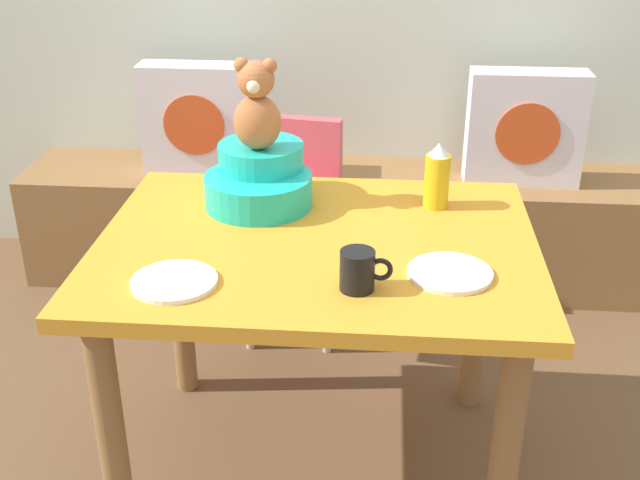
# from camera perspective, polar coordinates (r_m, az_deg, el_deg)

# --- Properties ---
(ground_plane) EXTENTS (8.00, 8.00, 0.00)m
(ground_plane) POSITION_cam_1_polar(r_m,az_deg,el_deg) (2.44, -0.21, -15.77)
(ground_plane) COLOR brown
(window_bench) EXTENTS (2.60, 0.44, 0.46)m
(window_bench) POSITION_cam_1_polar(r_m,az_deg,el_deg) (3.31, 1.59, 1.05)
(window_bench) COLOR olive
(window_bench) RESTS_ON ground_plane
(pillow_floral_left) EXTENTS (0.44, 0.15, 0.44)m
(pillow_floral_left) POSITION_cam_1_polar(r_m,az_deg,el_deg) (3.21, -8.77, 8.56)
(pillow_floral_left) COLOR silver
(pillow_floral_left) RESTS_ON window_bench
(pillow_floral_right) EXTENTS (0.44, 0.15, 0.44)m
(pillow_floral_right) POSITION_cam_1_polar(r_m,az_deg,el_deg) (3.17, 14.52, 7.80)
(pillow_floral_right) COLOR silver
(pillow_floral_right) RESTS_ON window_bench
(dining_table) EXTENTS (1.12, 0.87, 0.74)m
(dining_table) POSITION_cam_1_polar(r_m,az_deg,el_deg) (2.08, -0.23, -2.86)
(dining_table) COLOR orange
(dining_table) RESTS_ON ground_plane
(highchair) EXTENTS (0.36, 0.48, 0.79)m
(highchair) POSITION_cam_1_polar(r_m,az_deg,el_deg) (2.81, -2.05, 2.80)
(highchair) COLOR #D84C59
(highchair) RESTS_ON ground_plane
(infant_seat_teal) EXTENTS (0.30, 0.33, 0.16)m
(infant_seat_teal) POSITION_cam_1_polar(r_m,az_deg,el_deg) (2.22, -4.38, 4.41)
(infant_seat_teal) COLOR #1DBBAC
(infant_seat_teal) RESTS_ON dining_table
(teddy_bear) EXTENTS (0.13, 0.12, 0.25)m
(teddy_bear) POSITION_cam_1_polar(r_m,az_deg,el_deg) (2.15, -4.57, 9.52)
(teddy_bear) COLOR #B3673A
(teddy_bear) RESTS_ON infant_seat_teal
(ketchup_bottle) EXTENTS (0.07, 0.07, 0.18)m
(ketchup_bottle) POSITION_cam_1_polar(r_m,az_deg,el_deg) (2.21, 8.42, 4.50)
(ketchup_bottle) COLOR gold
(ketchup_bottle) RESTS_ON dining_table
(coffee_mug) EXTENTS (0.12, 0.08, 0.09)m
(coffee_mug) POSITION_cam_1_polar(r_m,az_deg,el_deg) (1.78, 2.80, -2.19)
(coffee_mug) COLOR black
(coffee_mug) RESTS_ON dining_table
(dinner_plate_near) EXTENTS (0.20, 0.20, 0.01)m
(dinner_plate_near) POSITION_cam_1_polar(r_m,az_deg,el_deg) (1.85, -10.45, -2.96)
(dinner_plate_near) COLOR white
(dinner_plate_near) RESTS_ON dining_table
(dinner_plate_far) EXTENTS (0.20, 0.20, 0.01)m
(dinner_plate_far) POSITION_cam_1_polar(r_m,az_deg,el_deg) (1.88, 9.32, -2.37)
(dinner_plate_far) COLOR white
(dinner_plate_far) RESTS_ON dining_table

